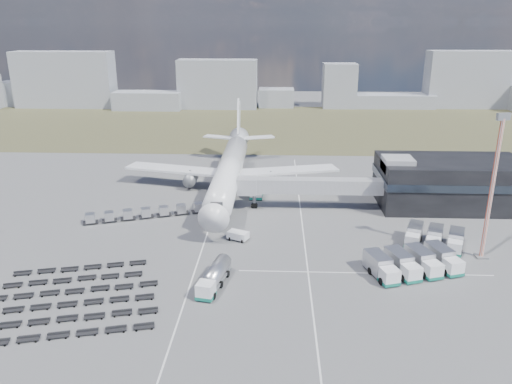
{
  "coord_description": "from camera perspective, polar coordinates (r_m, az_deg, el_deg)",
  "views": [
    {
      "loc": [
        10.69,
        -78.95,
        37.53
      ],
      "look_at": [
        6.61,
        19.19,
        4.0
      ],
      "focal_mm": 35.0,
      "sensor_mm": 36.0,
      "label": 1
    }
  ],
  "objects": [
    {
      "name": "uld_row",
      "position": [
        102.9,
        -12.47,
        -2.34
      ],
      "size": [
        23.56,
        9.61,
        1.88
      ],
      "rotation": [
        0.0,
        0.0,
        0.33
      ],
      "color": "black",
      "rests_on": "ground"
    },
    {
      "name": "skyline",
      "position": [
        232.81,
        -3.58,
        11.9
      ],
      "size": [
        321.71,
        26.13,
        25.41
      ],
      "color": "#91949E",
      "rests_on": "ground"
    },
    {
      "name": "terminal",
      "position": [
        114.05,
        21.25,
        1.09
      ],
      "size": [
        30.4,
        16.4,
        11.0
      ],
      "color": "black",
      "rests_on": "ground"
    },
    {
      "name": "service_trucks_far",
      "position": [
        93.56,
        19.73,
        -4.94
      ],
      "size": [
        11.37,
        10.08,
        2.86
      ],
      "rotation": [
        0.0,
        0.0,
        -0.38
      ],
      "color": "white",
      "rests_on": "ground"
    },
    {
      "name": "fuel_tanker",
      "position": [
        75.53,
        -4.83,
        -9.63
      ],
      "size": [
        4.42,
        10.18,
        3.19
      ],
      "rotation": [
        0.0,
        0.0,
        -0.2
      ],
      "color": "white",
      "rests_on": "ground"
    },
    {
      "name": "lane_markings",
      "position": [
        90.13,
        1.59,
        -5.76
      ],
      "size": [
        47.12,
        110.0,
        0.01
      ],
      "color": "silver",
      "rests_on": "ground"
    },
    {
      "name": "jet_bridge",
      "position": [
        104.67,
        5.11,
        0.7
      ],
      "size": [
        30.3,
        3.8,
        7.05
      ],
      "color": "#939399",
      "rests_on": "ground"
    },
    {
      "name": "catering_truck",
      "position": [
        112.94,
        0.06,
        0.31
      ],
      "size": [
        2.89,
        6.91,
        3.16
      ],
      "rotation": [
        0.0,
        0.0,
        -0.01
      ],
      "color": "white",
      "rests_on": "ground"
    },
    {
      "name": "ground",
      "position": [
        88.06,
        -4.85,
        -6.45
      ],
      "size": [
        420.0,
        420.0,
        0.0
      ],
      "primitive_type": "plane",
      "color": "#565659",
      "rests_on": "ground"
    },
    {
      "name": "pushback_tug",
      "position": [
        90.79,
        -2.06,
        -5.03
      ],
      "size": [
        4.17,
        3.34,
        1.61
      ],
      "primitive_type": "cube",
      "rotation": [
        0.0,
        0.0,
        -0.41
      ],
      "color": "white",
      "rests_on": "ground"
    },
    {
      "name": "airliner",
      "position": [
        116.39,
        -2.99,
        2.74
      ],
      "size": [
        51.59,
        64.53,
        17.62
      ],
      "color": "white",
      "rests_on": "ground"
    },
    {
      "name": "baggage_dollies",
      "position": [
        77.14,
        -20.61,
        -11.33
      ],
      "size": [
        26.95,
        24.69,
        0.63
      ],
      "rotation": [
        0.0,
        0.0,
        0.24
      ],
      "color": "black",
      "rests_on": "ground"
    },
    {
      "name": "service_trucks_near",
      "position": [
        83.01,
        17.48,
        -7.7
      ],
      "size": [
        15.35,
        11.38,
        3.04
      ],
      "rotation": [
        0.0,
        0.0,
        0.31
      ],
      "color": "white",
      "rests_on": "ground"
    },
    {
      "name": "floodlight_mast",
      "position": [
        88.57,
        25.36,
        0.37
      ],
      "size": [
        2.33,
        1.88,
        24.38
      ],
      "rotation": [
        0.0,
        0.0,
        0.29
      ],
      "color": "#C23C1F",
      "rests_on": "ground"
    },
    {
      "name": "grass_strip",
      "position": [
        192.93,
        -0.85,
        7.63
      ],
      "size": [
        420.0,
        90.0,
        0.01
      ],
      "primitive_type": "cube",
      "color": "#47462A",
      "rests_on": "ground"
    }
  ]
}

